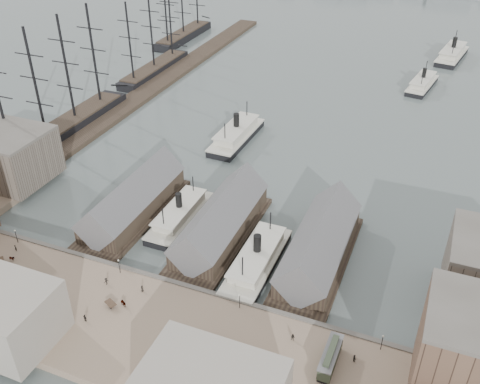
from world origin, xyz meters
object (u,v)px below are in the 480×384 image
at_px(tram, 330,358).
at_px(ferry_docked_west, 180,214).
at_px(horse_cart_center, 120,303).
at_px(horse_cart_left, 9,259).
at_px(horse_cart_right, 207,339).

bearing_deg(tram, ferry_docked_west, 147.08).
bearing_deg(ferry_docked_west, horse_cart_center, -83.58).
xyz_separation_m(ferry_docked_west, tram, (49.58, -33.45, 1.66)).
height_order(horse_cart_left, horse_cart_right, horse_cart_right).
height_order(horse_cart_left, horse_cart_center, horse_cart_center).
bearing_deg(tram, horse_cart_center, -176.60).
bearing_deg(horse_cart_left, ferry_docked_west, 1.64).
xyz_separation_m(ferry_docked_west, horse_cart_center, (3.97, -35.30, 0.65)).
xyz_separation_m(tram, horse_cart_right, (-23.92, -3.77, -1.06)).
bearing_deg(horse_cart_center, ferry_docked_west, 30.60).
bearing_deg(horse_cart_right, ferry_docked_west, 49.08).
distance_m(horse_cart_left, horse_cart_center, 32.75).
height_order(ferry_docked_west, tram, ferry_docked_west).
bearing_deg(horse_cart_center, horse_cart_right, -70.89).
height_order(tram, horse_cart_left, tram).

